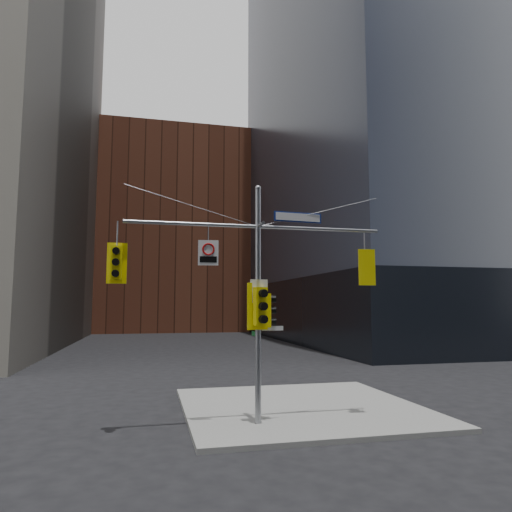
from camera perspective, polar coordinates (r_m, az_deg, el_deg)
name	(u,v)px	position (r m, az deg, el deg)	size (l,w,h in m)	color
ground	(277,449)	(12.43, 2.59, -23.00)	(160.00, 160.00, 0.00)	black
sidewalk_corner	(301,407)	(16.69, 5.63, -18.31)	(8.00, 8.00, 0.15)	gray
podium_ne	(446,310)	(53.50, 22.66, -6.28)	(36.40, 36.40, 6.00)	black
brick_midrise	(172,236)	(70.30, -10.42, 2.51)	(26.00, 20.00, 28.00)	brown
signal_assembly	(258,278)	(13.84, 0.26, -2.77)	(8.00, 0.80, 7.30)	gray
traffic_light_west_arm	(116,263)	(13.54, -17.06, -0.80)	(0.56, 0.44, 1.18)	yellow
traffic_light_east_arm	(365,268)	(15.10, 13.48, -1.42)	(0.55, 0.46, 1.16)	yellow
traffic_light_pole_side	(268,310)	(13.90, 1.56, -6.80)	(0.43, 0.37, 1.02)	yellow
traffic_light_pole_front	(260,306)	(13.56, 0.52, -6.30)	(0.66, 0.59, 1.40)	yellow
street_sign_blade	(298,217)	(14.44, 5.26, 4.85)	(1.59, 0.17, 0.31)	navy
regulatory_sign_arm	(208,252)	(13.62, -5.98, 0.51)	(0.60, 0.12, 0.75)	silver
regulatory_sign_pole	(259,292)	(13.72, 0.37, -4.49)	(0.54, 0.07, 0.71)	silver
street_blade_ew	(272,328)	(13.96, 2.08, -9.02)	(0.68, 0.07, 0.14)	silver
street_blade_ns	(255,334)	(14.30, -0.17, -9.72)	(0.04, 0.68, 0.14)	#145926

